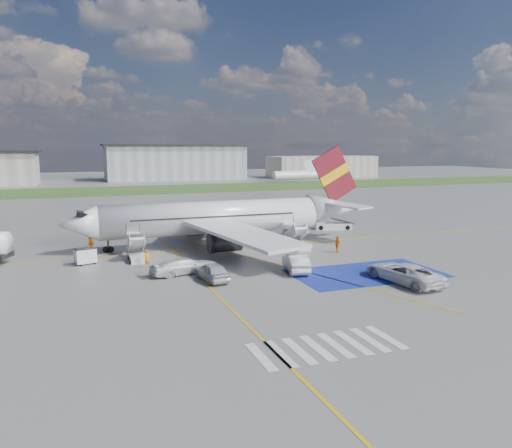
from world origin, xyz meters
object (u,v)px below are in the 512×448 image
Objects in this scene: airliner at (224,217)px; gpu_cart at (85,257)px; van_white_a at (404,269)px; belt_loader at (333,226)px; car_silver_b at (296,263)px; car_silver_a at (212,271)px; van_white_b at (184,263)px.

airliner is 16.99m from gpu_cart.
belt_loader is at bearing -112.64° from van_white_a.
car_silver_b is at bearing -48.71° from van_white_a.
airliner is 23.93m from van_white_a.
van_white_a is at bearing -65.51° from airliner.
car_silver_a is (-5.73, -15.26, -2.58)m from airliner.
airliner is 6.01× the size of van_white_a.
belt_loader is 1.20× the size of car_silver_a.
airliner is 14.37m from van_white_b.
van_white_a is 19.87m from van_white_b.
car_silver_b is (-15.49, -20.44, 0.44)m from belt_loader.
van_white_a reaches higher than car_silver_b.
van_white_a is (9.88, -21.68, -2.24)m from airliner.
van_white_a reaches higher than car_silver_a.
airliner is at bearing 0.34° from gpu_cart.
airliner is at bearing -146.02° from belt_loader.
gpu_cart reaches higher than car_silver_a.
gpu_cart is 30.96m from van_white_a.
airliner is at bearing -71.25° from van_white_a.
van_white_b is (-25.62, -17.53, 0.57)m from belt_loader.
car_silver_b is at bearing -110.06° from belt_loader.
gpu_cart is 0.45× the size of van_white_b.
car_silver_a is 8.37m from car_silver_b.
airliner is 7.68× the size of car_silver_a.
car_silver_b is (18.72, -10.14, 0.11)m from gpu_cart.
belt_loader is at bearing -69.61° from van_white_b.
car_silver_b is 10.54m from van_white_b.
airliner is 7.09× the size of car_silver_b.
car_silver_a is at bearing -121.87° from belt_loader.
belt_loader is at bearing 16.88° from airliner.
gpu_cart is at bearing -163.37° from airliner.
airliner is 16.28× the size of gpu_cart.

